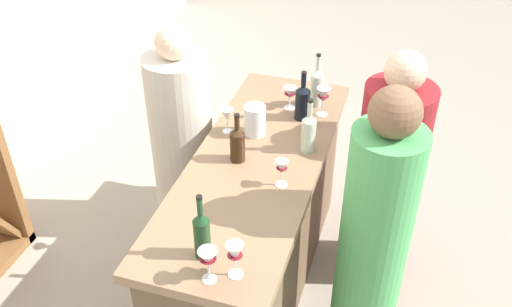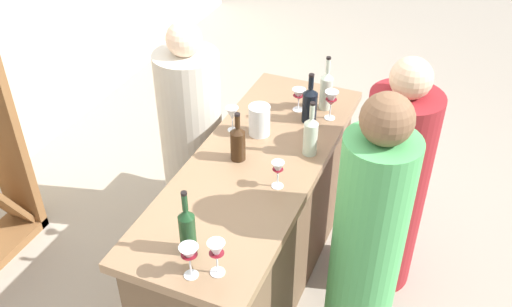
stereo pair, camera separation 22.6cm
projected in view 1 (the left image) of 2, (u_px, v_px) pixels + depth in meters
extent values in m
plane|color=#9E9384|center=(256.00, 284.00, 3.48)|extent=(12.00, 12.00, 0.00)
cube|color=brown|center=(256.00, 231.00, 3.22)|extent=(1.73, 0.57, 0.88)
cube|color=#8C6B4C|center=(256.00, 165.00, 2.95)|extent=(1.81, 0.65, 0.05)
cylinder|color=#193D1E|center=(202.00, 238.00, 2.35)|extent=(0.07, 0.07, 0.19)
cone|color=#193D1E|center=(201.00, 217.00, 2.28)|extent=(0.07, 0.07, 0.04)
cylinder|color=#193D1E|center=(200.00, 206.00, 2.25)|extent=(0.02, 0.02, 0.08)
cylinder|color=black|center=(199.00, 197.00, 2.22)|extent=(0.03, 0.03, 0.01)
cylinder|color=#331E0F|center=(237.00, 147.00, 2.90)|extent=(0.08, 0.08, 0.16)
cone|color=#331E0F|center=(237.00, 131.00, 2.84)|extent=(0.08, 0.08, 0.03)
cylinder|color=#331E0F|center=(237.00, 122.00, 2.82)|extent=(0.03, 0.03, 0.07)
cylinder|color=black|center=(237.00, 115.00, 2.79)|extent=(0.03, 0.03, 0.01)
cylinder|color=#B7C6B2|center=(308.00, 136.00, 2.96)|extent=(0.07, 0.07, 0.18)
cone|color=#B7C6B2|center=(309.00, 118.00, 2.90)|extent=(0.07, 0.07, 0.04)
cylinder|color=#B7C6B2|center=(310.00, 108.00, 2.87)|extent=(0.03, 0.03, 0.08)
cylinder|color=black|center=(311.00, 101.00, 2.84)|extent=(0.03, 0.03, 0.01)
cylinder|color=black|center=(302.00, 105.00, 3.22)|extent=(0.08, 0.08, 0.18)
cone|color=black|center=(303.00, 88.00, 3.16)|extent=(0.08, 0.08, 0.03)
cylinder|color=black|center=(304.00, 80.00, 3.13)|extent=(0.03, 0.03, 0.07)
cylinder|color=black|center=(304.00, 73.00, 3.10)|extent=(0.03, 0.03, 0.01)
cylinder|color=#B7C6B2|center=(316.00, 90.00, 3.33)|extent=(0.07, 0.07, 0.20)
cone|color=#B7C6B2|center=(318.00, 72.00, 3.26)|extent=(0.07, 0.07, 0.04)
cylinder|color=#B7C6B2|center=(318.00, 63.00, 3.23)|extent=(0.03, 0.03, 0.08)
cylinder|color=black|center=(319.00, 55.00, 3.20)|extent=(0.03, 0.03, 0.01)
cylinder|color=white|center=(322.00, 114.00, 3.30)|extent=(0.06, 0.06, 0.00)
cylinder|color=white|center=(322.00, 108.00, 3.27)|extent=(0.01, 0.01, 0.08)
cone|color=white|center=(323.00, 95.00, 3.22)|extent=(0.08, 0.08, 0.09)
cone|color=maroon|center=(323.00, 99.00, 3.24)|extent=(0.07, 0.07, 0.04)
cylinder|color=white|center=(281.00, 184.00, 2.78)|extent=(0.06, 0.06, 0.00)
cylinder|color=white|center=(281.00, 178.00, 2.76)|extent=(0.01, 0.01, 0.07)
cone|color=white|center=(282.00, 167.00, 2.72)|extent=(0.06, 0.06, 0.07)
cone|color=maroon|center=(282.00, 170.00, 2.73)|extent=(0.05, 0.05, 0.03)
cylinder|color=white|center=(236.00, 274.00, 2.32)|extent=(0.06, 0.06, 0.00)
cylinder|color=white|center=(235.00, 267.00, 2.29)|extent=(0.01, 0.01, 0.08)
cone|color=white|center=(235.00, 253.00, 2.24)|extent=(0.07, 0.07, 0.09)
cone|color=maroon|center=(235.00, 258.00, 2.26)|extent=(0.06, 0.06, 0.03)
cylinder|color=white|center=(209.00, 279.00, 2.30)|extent=(0.06, 0.06, 0.00)
cylinder|color=white|center=(209.00, 272.00, 2.27)|extent=(0.01, 0.01, 0.08)
cone|color=white|center=(208.00, 258.00, 2.23)|extent=(0.08, 0.08, 0.07)
cone|color=maroon|center=(208.00, 262.00, 2.24)|extent=(0.07, 0.07, 0.03)
cylinder|color=white|center=(289.00, 108.00, 3.36)|extent=(0.06, 0.06, 0.00)
cylinder|color=white|center=(290.00, 102.00, 3.34)|extent=(0.01, 0.01, 0.07)
cone|color=white|center=(290.00, 92.00, 3.30)|extent=(0.08, 0.08, 0.07)
cone|color=maroon|center=(290.00, 96.00, 3.31)|extent=(0.07, 0.07, 0.03)
cylinder|color=white|center=(228.00, 131.00, 3.16)|extent=(0.06, 0.06, 0.00)
cylinder|color=white|center=(227.00, 126.00, 3.14)|extent=(0.01, 0.01, 0.06)
cone|color=white|center=(227.00, 115.00, 3.10)|extent=(0.07, 0.07, 0.08)
cylinder|color=silver|center=(255.00, 120.00, 3.09)|extent=(0.12, 0.12, 0.17)
cylinder|color=#4CA559|center=(372.00, 252.00, 2.75)|extent=(0.38, 0.38, 1.38)
sphere|color=brown|center=(395.00, 112.00, 2.28)|extent=(0.22, 0.22, 0.22)
cylinder|color=maroon|center=(386.00, 185.00, 3.26)|extent=(0.44, 0.44, 1.26)
sphere|color=#D8AD8C|center=(405.00, 71.00, 2.83)|extent=(0.21, 0.21, 0.21)
cylinder|color=beige|center=(183.00, 147.00, 3.57)|extent=(0.39, 0.39, 1.24)
sphere|color=beige|center=(173.00, 42.00, 3.16)|extent=(0.21, 0.21, 0.21)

